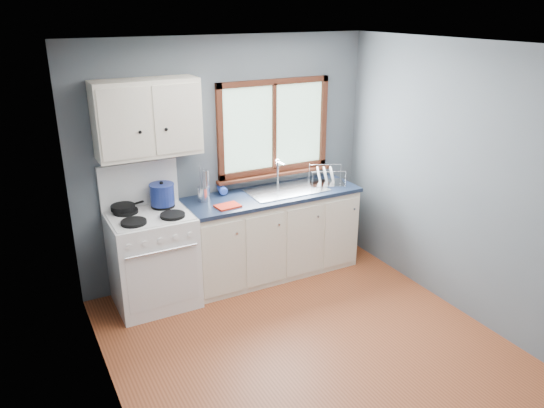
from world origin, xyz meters
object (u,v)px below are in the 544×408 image
thermos (206,185)px  dish_rack (326,179)px  gas_range (153,257)px  base_cabinets (271,238)px  sink (286,196)px  skillet (123,207)px  stockpot (162,194)px  utensil_crock (203,194)px

thermos → dish_rack: size_ratio=0.68×
gas_range → base_cabinets: size_ratio=0.74×
gas_range → sink: (1.49, 0.02, 0.37)m
skillet → stockpot: 0.38m
stockpot → thermos: thermos is taller
base_cabinets → stockpot: bearing=174.6°
base_cabinets → stockpot: stockpot is taller
thermos → skillet: bearing=178.5°
sink → stockpot: (-1.31, 0.11, 0.21)m
utensil_crock → dish_rack: utensil_crock is taller
utensil_crock → thermos: utensil_crock is taller
sink → skillet: sink is taller
stockpot → sink: bearing=-4.7°
stockpot → thermos: (0.45, 0.02, 0.01)m
base_cabinets → skillet: bearing=174.5°
gas_range → dish_rack: bearing=0.4°
base_cabinets → skillet: size_ratio=5.13×
base_cabinets → thermos: bearing=169.8°
sink → thermos: size_ratio=2.68×
base_cabinets → dish_rack: size_ratio=4.02×
dish_rack → base_cabinets: bearing=-156.3°
utensil_crock → dish_rack: (1.39, -0.11, -0.03)m
base_cabinets → utensil_crock: bearing=171.5°
base_cabinets → stockpot: 1.31m
skillet → stockpot: bearing=-25.2°
sink → stockpot: 1.33m
skillet → dish_rack: size_ratio=0.78×
utensil_crock → skillet: bearing=177.3°
dish_rack → sink: bearing=-156.4°
sink → stockpot: bearing=175.3°
sink → base_cabinets: bearing=179.9°
gas_range → base_cabinets: 1.31m
gas_range → utensil_crock: size_ratio=3.65×
skillet → sink: bearing=-24.3°
stockpot → thermos: 0.45m
skillet → thermos: bearing=-20.9°
stockpot → skillet: bearing=174.3°
sink → skillet: size_ratio=2.33×
sink → utensil_crock: utensil_crock is taller
skillet → thermos: (0.82, -0.02, 0.09)m
thermos → dish_rack: 1.36m
base_cabinets → dish_rack: bearing=-0.3°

